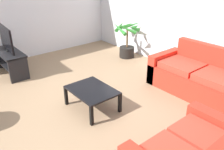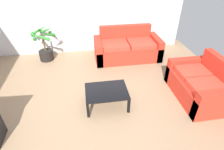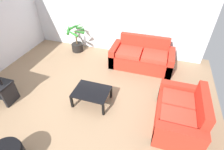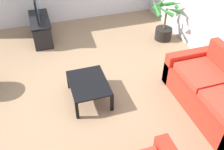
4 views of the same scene
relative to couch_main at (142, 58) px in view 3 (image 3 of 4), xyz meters
name	(u,v)px [view 3 (image 3 of 4)]	position (x,y,z in m)	size (l,w,h in m)	color
ground_plane	(78,109)	(-1.13, -2.28, -0.30)	(6.60, 6.60, 0.00)	#937556
wall_back	(114,13)	(-1.13, 0.72, 1.05)	(6.00, 0.06, 2.70)	silver
couch_main	(142,58)	(0.00, 0.00, 0.00)	(1.91, 0.90, 0.90)	red
couch_loveseat	(180,115)	(1.15, -2.00, 0.00)	(0.90, 1.41, 0.90)	red
coffee_table	(92,92)	(-0.88, -1.95, 0.02)	(0.85, 0.64, 0.37)	black
potted_palm	(77,40)	(-2.39, 0.27, 0.13)	(0.73, 0.76, 0.98)	black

